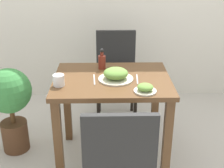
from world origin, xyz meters
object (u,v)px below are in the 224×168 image
at_px(food_plate, 116,75).
at_px(side_plate, 145,88).
at_px(potted_plant_left, 10,101).
at_px(sauce_bottle, 102,61).
at_px(chair_near, 119,163).
at_px(chair_far, 116,71).
at_px(drink_cup, 59,80).

xyz_separation_m(food_plate, side_plate, (0.20, -0.22, -0.02)).
relative_size(food_plate, potted_plant_left, 0.35).
height_order(sauce_bottle, potted_plant_left, sauce_bottle).
height_order(chair_near, potted_plant_left, chair_near).
bearing_deg(food_plate, chair_far, 87.76).
bearing_deg(side_plate, sauce_bottle, 123.39).
relative_size(chair_near, drink_cup, 10.79).
xyz_separation_m(chair_far, drink_cup, (-0.45, -0.86, 0.27)).
relative_size(chair_far, side_plate, 5.66).
distance_m(chair_near, food_plate, 0.76).
bearing_deg(sauce_bottle, chair_far, 75.45).
bearing_deg(chair_near, food_plate, -90.49).
relative_size(side_plate, potted_plant_left, 0.21).
xyz_separation_m(chair_far, potted_plant_left, (-0.91, -0.58, -0.03)).
xyz_separation_m(chair_near, food_plate, (0.01, 0.71, 0.27)).
height_order(food_plate, sauce_bottle, sauce_bottle).
bearing_deg(side_plate, chair_far, 99.66).
bearing_deg(side_plate, food_plate, 131.65).
distance_m(drink_cup, potted_plant_left, 0.62).
bearing_deg(sauce_bottle, potted_plant_left, -175.58).
height_order(chair_near, sauce_bottle, sauce_bottle).
bearing_deg(drink_cup, food_plate, 13.54).
height_order(side_plate, potted_plant_left, side_plate).
xyz_separation_m(chair_near, side_plate, (0.20, 0.49, 0.26)).
distance_m(side_plate, sauce_bottle, 0.55).
bearing_deg(potted_plant_left, sauce_bottle, 4.42).
bearing_deg(chair_far, chair_near, -91.40).
distance_m(chair_near, drink_cup, 0.78).
xyz_separation_m(chair_near, drink_cup, (-0.41, 0.61, 0.27)).
bearing_deg(chair_near, side_plate, -112.68).
distance_m(chair_near, side_plate, 0.59).
distance_m(chair_far, drink_cup, 1.01).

